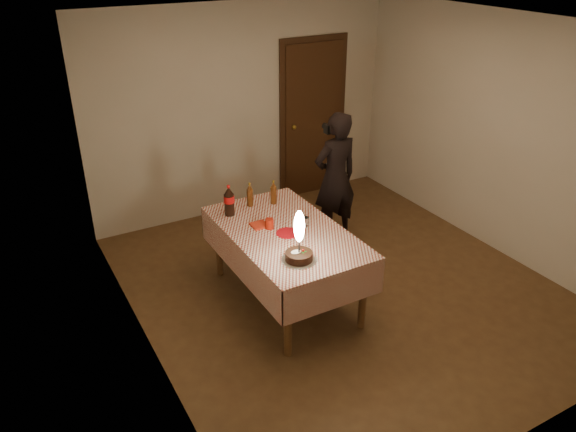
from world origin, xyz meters
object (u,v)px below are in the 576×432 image
object	(u,v)px
amber_bottle_left	(250,195)
amber_bottle_right	(274,193)
birthday_cake	(299,246)
cola_bottle	(229,201)
red_plate	(288,233)
clear_cup	(305,222)
dining_table	(285,240)
photographer	(335,178)
red_cup	(269,224)

from	to	relation	value
amber_bottle_left	amber_bottle_right	bearing A→B (deg)	-15.55
birthday_cake	cola_bottle	bearing A→B (deg)	98.43
red_plate	clear_cup	xyz separation A→B (m)	(0.22, 0.05, 0.04)
dining_table	amber_bottle_left	xyz separation A→B (m)	(-0.05, 0.65, 0.22)
birthday_cake	amber_bottle_left	bearing A→B (deg)	84.88
photographer	red_cup	bearing A→B (deg)	-149.61
red_cup	photographer	distance (m)	1.43
photographer	clear_cup	bearing A→B (deg)	-137.11
dining_table	cola_bottle	bearing A→B (deg)	119.47
clear_cup	dining_table	bearing A→B (deg)	177.88
amber_bottle_left	red_plate	bearing A→B (deg)	-86.28
dining_table	photographer	bearing A→B (deg)	36.67
photographer	red_plate	bearing A→B (deg)	-141.64
red_cup	amber_bottle_right	bearing A→B (deg)	57.84
red_cup	amber_bottle_left	size ratio (longest dim) A/B	0.39
amber_bottle_right	clear_cup	bearing A→B (deg)	-87.31
cola_bottle	amber_bottle_left	distance (m)	0.28
dining_table	red_cup	size ratio (longest dim) A/B	17.20
red_plate	amber_bottle_left	xyz separation A→B (m)	(-0.05, 0.71, 0.11)
red_plate	amber_bottle_right	bearing A→B (deg)	73.27
birthday_cake	clear_cup	bearing A→B (deg)	54.12
dining_table	amber_bottle_right	size ratio (longest dim) A/B	6.75
red_cup	cola_bottle	xyz separation A→B (m)	(-0.21, 0.45, 0.10)
red_plate	clear_cup	bearing A→B (deg)	12.85
birthday_cake	red_plate	xyz separation A→B (m)	(0.15, 0.46, -0.13)
amber_bottle_right	photographer	world-z (taller)	photographer
amber_bottle_left	amber_bottle_right	world-z (taller)	same
birthday_cake	photographer	size ratio (longest dim) A/B	0.31
birthday_cake	cola_bottle	xyz separation A→B (m)	(-0.16, 1.09, 0.02)
birthday_cake	red_cup	distance (m)	0.64
red_cup	amber_bottle_right	xyz separation A→B (m)	(0.30, 0.47, 0.07)
dining_table	amber_bottle_right	distance (m)	0.65
red_plate	photographer	distance (m)	1.44
cola_bottle	clear_cup	bearing A→B (deg)	-47.09
cola_bottle	amber_bottle_right	bearing A→B (deg)	2.05
amber_bottle_left	photographer	distance (m)	1.19
red_cup	cola_bottle	distance (m)	0.51
amber_bottle_right	dining_table	bearing A→B (deg)	-107.66
red_cup	amber_bottle_right	world-z (taller)	amber_bottle_right
dining_table	photographer	size ratio (longest dim) A/B	1.11
red_cup	clear_cup	bearing A→B (deg)	-20.31
red_cup	photographer	world-z (taller)	photographer
clear_cup	red_plate	bearing A→B (deg)	-167.15
amber_bottle_right	photographer	distance (m)	0.97
clear_cup	cola_bottle	size ratio (longest dim) A/B	0.28
clear_cup	cola_bottle	distance (m)	0.79
red_plate	amber_bottle_right	distance (m)	0.68
cola_bottle	birthday_cake	bearing A→B (deg)	-81.57
birthday_cake	clear_cup	xyz separation A→B (m)	(0.37, 0.51, -0.09)
cola_bottle	amber_bottle_left	size ratio (longest dim) A/B	1.25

